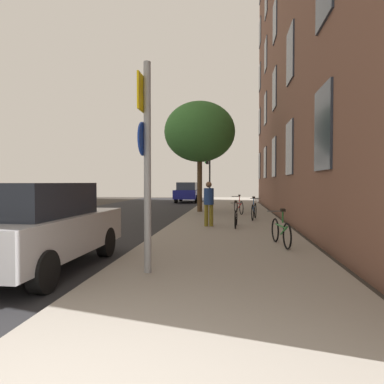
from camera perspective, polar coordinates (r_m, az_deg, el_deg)
name	(u,v)px	position (r m, az deg, el deg)	size (l,w,h in m)	color
ground_plane	(157,216)	(17.33, -5.71, -3.86)	(41.80, 41.80, 0.00)	#332D28
road_asphalt	(115,215)	(17.89, -12.31, -3.70)	(7.00, 38.00, 0.01)	#232326
sidewalk	(229,215)	(16.94, 5.97, -3.78)	(4.20, 38.00, 0.12)	gray
sign_post	(146,153)	(6.00, -7.42, 6.29)	(0.16, 0.60, 3.53)	gray
traffic_light	(208,169)	(26.42, 2.65, 3.80)	(0.43, 0.24, 3.71)	black
tree_near	(200,132)	(18.44, 1.25, 9.63)	(3.64, 3.64, 5.66)	#4C3823
bicycle_0	(281,231)	(8.78, 14.15, -6.15)	(0.42, 1.59, 0.90)	black
bicycle_1	(236,217)	(12.11, 7.10, -3.99)	(0.42, 1.59, 0.90)	black
bicycle_2	(254,211)	(14.63, 9.96, -2.96)	(0.45, 1.61, 0.95)	black
bicycle_3	(239,206)	(17.16, 7.52, -2.31)	(0.55, 1.61, 0.93)	black
pedestrian_0	(209,201)	(12.20, 2.72, -1.43)	(0.45, 0.45, 1.54)	olive
car_0	(34,226)	(7.14, -24.10, -4.99)	(1.95, 4.07, 1.62)	#B7B7BC
car_1	(188,192)	(28.81, -0.62, 0.00)	(1.92, 4.19, 1.62)	navy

